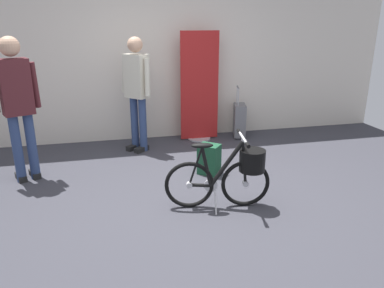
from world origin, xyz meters
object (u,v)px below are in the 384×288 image
(visitor_browsing, at_px, (137,88))
(rolling_suitcase, at_px, (239,120))
(floor_banner_stand, at_px, (200,93))
(backpack_on_floor, at_px, (209,159))
(visitor_near_wall, at_px, (18,101))
(folding_bike_foreground, at_px, (230,173))

(visitor_browsing, bearing_deg, rolling_suitcase, 9.51)
(floor_banner_stand, distance_m, rolling_suitcase, 0.82)
(floor_banner_stand, height_order, backpack_on_floor, floor_banner_stand)
(visitor_near_wall, distance_m, backpack_on_floor, 2.32)
(floor_banner_stand, relative_size, rolling_suitcase, 2.03)
(floor_banner_stand, bearing_deg, visitor_browsing, -163.19)
(backpack_on_floor, bearing_deg, visitor_near_wall, 171.83)
(folding_bike_foreground, bearing_deg, rolling_suitcase, 67.68)
(rolling_suitcase, bearing_deg, visitor_browsing, -170.49)
(visitor_browsing, distance_m, rolling_suitcase, 1.80)
(backpack_on_floor, bearing_deg, floor_banner_stand, 80.78)
(visitor_near_wall, relative_size, rolling_suitcase, 2.01)
(backpack_on_floor, bearing_deg, folding_bike_foreground, -91.96)
(floor_banner_stand, relative_size, visitor_browsing, 1.04)
(visitor_browsing, xyz_separation_m, rolling_suitcase, (1.66, 0.28, -0.64))
(rolling_suitcase, bearing_deg, folding_bike_foreground, -112.32)
(floor_banner_stand, xyz_separation_m, rolling_suitcase, (0.67, -0.02, -0.47))
(rolling_suitcase, bearing_deg, backpack_on_floor, -122.98)
(folding_bike_foreground, distance_m, visitor_near_wall, 2.52)
(floor_banner_stand, relative_size, backpack_on_floor, 4.44)
(visitor_browsing, bearing_deg, folding_bike_foreground, -69.77)
(folding_bike_foreground, relative_size, rolling_suitcase, 1.28)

